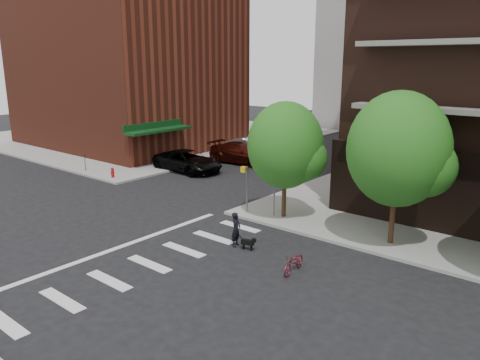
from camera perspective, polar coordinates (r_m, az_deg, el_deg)
name	(u,v)px	position (r m, az deg, el deg)	size (l,w,h in m)	color
ground	(107,247)	(22.67, -15.88, -7.83)	(120.00, 120.00, 0.00)	black
sidewalk_nw	(154,134)	(55.43, -10.39, 5.48)	(31.00, 33.00, 0.15)	gray
crosswalk	(137,259)	(20.99, -12.40, -9.40)	(3.85, 13.00, 0.01)	silver
midrise_nw	(123,42)	(49.48, -14.04, 15.98)	(21.40, 15.50, 20.00)	maroon
tree_a	(285,145)	(24.64, 5.53, 4.22)	(4.00, 4.00, 5.90)	#301E11
tree_b	(398,149)	(21.81, 18.71, 3.56)	(4.50, 4.50, 6.65)	#301E11
pedestrian_signal	(253,183)	(25.62, 1.57, -0.35)	(2.18, 0.67, 2.60)	slate
fire_hydrant	(113,172)	(35.03, -15.28, 0.95)	(0.24, 0.24, 0.73)	#A50C0C
parking_meter	(85,160)	(37.81, -18.39, 2.31)	(0.10, 0.08, 1.32)	black
parked_car_black	(188,161)	(36.50, -6.41, 2.32)	(5.89, 2.71, 1.64)	black
parked_car_maroon	(242,153)	(39.11, 0.27, 3.28)	(5.94, 2.41, 1.72)	#3A0E08
parked_car_silver	(251,147)	(42.22, 1.32, 4.04)	(5.01, 1.75, 1.65)	#A7AAAE
scooter	(294,262)	(19.31, 6.59, -9.95)	(0.57, 1.62, 0.85)	maroon
dog_walker	(236,229)	(21.61, -0.49, -6.05)	(0.39, 0.59, 1.63)	black
dog	(248,242)	(21.33, 1.01, -7.59)	(0.71, 0.33, 0.59)	black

